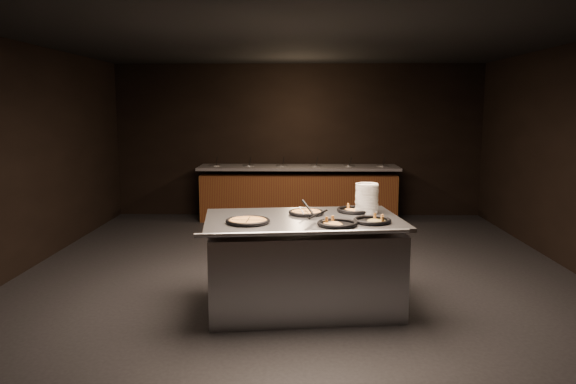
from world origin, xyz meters
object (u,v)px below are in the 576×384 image
(serving_counter, at_px, (303,265))
(pan_cheese_whole, at_px, (306,212))
(plate_stack, at_px, (367,198))
(pan_veggie_whole, at_px, (248,221))

(serving_counter, bearing_deg, pan_cheese_whole, 72.62)
(serving_counter, relative_size, plate_stack, 6.85)
(plate_stack, distance_m, pan_veggie_whole, 1.37)
(serving_counter, xyz_separation_m, pan_cheese_whole, (0.04, 0.20, 0.52))
(plate_stack, height_order, pan_veggie_whole, plate_stack)
(pan_veggie_whole, xyz_separation_m, pan_cheese_whole, (0.58, 0.47, -0.00))
(pan_cheese_whole, bearing_deg, pan_veggie_whole, -141.22)
(serving_counter, xyz_separation_m, plate_stack, (0.69, 0.32, 0.66))
(serving_counter, height_order, pan_cheese_whole, pan_cheese_whole)
(plate_stack, bearing_deg, pan_cheese_whole, -169.78)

